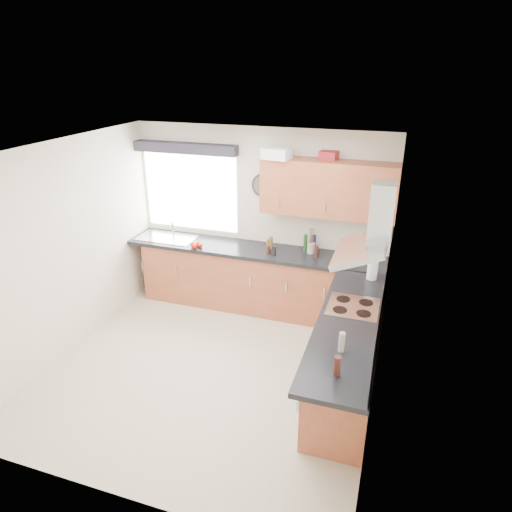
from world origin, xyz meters
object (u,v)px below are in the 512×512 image
(extractor_hood, at_px, (371,231))
(washing_machine, at_px, (208,276))
(oven, at_px, (349,346))
(upper_cabinets, at_px, (328,189))

(extractor_hood, height_order, washing_machine, extractor_hood)
(washing_machine, bearing_deg, extractor_hood, -39.89)
(oven, height_order, upper_cabinets, upper_cabinets)
(oven, distance_m, extractor_hood, 1.35)
(extractor_hood, xyz_separation_m, washing_machine, (-2.31, 1.22, -1.39))
(extractor_hood, xyz_separation_m, upper_cabinets, (-0.65, 1.33, 0.03))
(extractor_hood, bearing_deg, oven, 180.00)
(extractor_hood, relative_size, washing_machine, 1.03)
(oven, bearing_deg, washing_machine, 151.13)
(upper_cabinets, xyz_separation_m, washing_machine, (-1.66, -0.10, -1.42))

